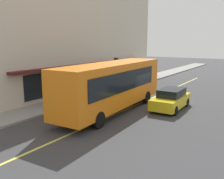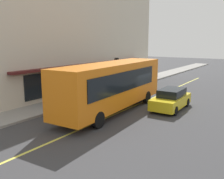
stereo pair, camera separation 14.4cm
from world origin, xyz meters
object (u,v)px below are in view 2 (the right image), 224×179
at_px(traffic_light, 117,66).
at_px(pedestrian_by_curb, 63,89).
at_px(car_yellow, 171,99).
at_px(bus, 113,84).
at_px(pedestrian_mid_block, 54,94).

height_order(traffic_light, pedestrian_by_curb, traffic_light).
relative_size(car_yellow, pedestrian_by_curb, 2.63).
bearing_deg(pedestrian_by_curb, bus, -90.28).
xyz_separation_m(bus, traffic_light, (6.82, 4.04, 0.55)).
bearing_deg(car_yellow, pedestrian_mid_block, 122.71).
distance_m(bus, traffic_light, 7.95).
xyz_separation_m(car_yellow, pedestrian_by_curb, (-2.89, 8.29, 0.40)).
bearing_deg(pedestrian_mid_block, pedestrian_by_curb, 26.92).
xyz_separation_m(bus, car_yellow, (2.91, -3.27, -1.24)).
relative_size(pedestrian_by_curb, pedestrian_mid_block, 1.01).
bearing_deg(car_yellow, bus, 131.65).
bearing_deg(car_yellow, pedestrian_by_curb, 109.20).
bearing_deg(pedestrian_by_curb, car_yellow, -70.80).
bearing_deg(traffic_light, car_yellow, -118.10).
bearing_deg(traffic_light, bus, -149.35).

